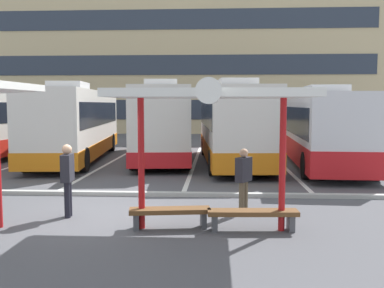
# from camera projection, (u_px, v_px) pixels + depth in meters

# --- Properties ---
(ground_plane) EXTENTS (160.00, 160.00, 0.00)m
(ground_plane) POSITION_uv_depth(u_px,v_px,m) (96.00, 215.00, 10.85)
(ground_plane) COLOR #515156
(terminal_building) EXTENTS (37.00, 12.62, 18.85)m
(terminal_building) POSITION_uv_depth(u_px,v_px,m) (188.00, 52.00, 45.42)
(terminal_building) COLOR #D1BC8C
(terminal_building) RESTS_ON ground
(coach_bus_1) EXTENTS (3.60, 11.36, 3.71)m
(coach_bus_1) POSITION_uv_depth(u_px,v_px,m) (76.00, 124.00, 21.33)
(coach_bus_1) COLOR silver
(coach_bus_1) RESTS_ON ground
(coach_bus_2) EXTENTS (3.59, 11.06, 3.83)m
(coach_bus_2) POSITION_uv_depth(u_px,v_px,m) (162.00, 122.00, 21.92)
(coach_bus_2) COLOR silver
(coach_bus_2) RESTS_ON ground
(coach_bus_3) EXTENTS (3.30, 10.21, 3.78)m
(coach_bus_3) POSITION_uv_depth(u_px,v_px,m) (233.00, 125.00, 20.00)
(coach_bus_3) COLOR silver
(coach_bus_3) RESTS_ON ground
(coach_bus_4) EXTENTS (3.28, 12.59, 3.50)m
(coach_bus_4) POSITION_uv_depth(u_px,v_px,m) (318.00, 129.00, 20.21)
(coach_bus_4) COLOR silver
(coach_bus_4) RESTS_ON ground
(lane_stripe_1) EXTENTS (0.16, 14.00, 0.01)m
(lane_stripe_1) POSITION_uv_depth(u_px,v_px,m) (30.00, 161.00, 20.99)
(lane_stripe_1) COLOR white
(lane_stripe_1) RESTS_ON ground
(lane_stripe_2) EXTENTS (0.16, 14.00, 0.01)m
(lane_stripe_2) POSITION_uv_depth(u_px,v_px,m) (112.00, 162.00, 20.77)
(lane_stripe_2) COLOR white
(lane_stripe_2) RESTS_ON ground
(lane_stripe_3) EXTENTS (0.16, 14.00, 0.01)m
(lane_stripe_3) POSITION_uv_depth(u_px,v_px,m) (195.00, 162.00, 20.55)
(lane_stripe_3) COLOR white
(lane_stripe_3) RESTS_ON ground
(lane_stripe_4) EXTENTS (0.16, 14.00, 0.01)m
(lane_stripe_4) POSITION_uv_depth(u_px,v_px,m) (280.00, 163.00, 20.33)
(lane_stripe_4) COLOR white
(lane_stripe_4) RESTS_ON ground
(lane_stripe_5) EXTENTS (0.16, 14.00, 0.01)m
(lane_stripe_5) POSITION_uv_depth(u_px,v_px,m) (367.00, 163.00, 20.11)
(lane_stripe_5) COLOR white
(lane_stripe_5) RESTS_ON ground
(waiting_shelter_1) EXTENTS (4.04, 5.07, 3.09)m
(waiting_shelter_1) POSITION_uv_depth(u_px,v_px,m) (211.00, 97.00, 9.04)
(waiting_shelter_1) COLOR red
(waiting_shelter_1) RESTS_ON ground
(bench_1) EXTENTS (1.81, 0.66, 0.45)m
(bench_1) POSITION_uv_depth(u_px,v_px,m) (170.00, 213.00, 9.62)
(bench_1) COLOR brown
(bench_1) RESTS_ON ground
(bench_2) EXTENTS (1.97, 0.53, 0.45)m
(bench_2) POSITION_uv_depth(u_px,v_px,m) (253.00, 215.00, 9.45)
(bench_2) COLOR brown
(bench_2) RESTS_ON ground
(platform_kerb) EXTENTS (44.00, 0.24, 0.12)m
(platform_kerb) POSITION_uv_depth(u_px,v_px,m) (116.00, 194.00, 13.10)
(platform_kerb) COLOR #ADADA8
(platform_kerb) RESTS_ON ground
(waiting_passenger_0) EXTENTS (0.26, 0.53, 1.76)m
(waiting_passenger_0) POSITION_uv_depth(u_px,v_px,m) (68.00, 175.00, 10.53)
(waiting_passenger_0) COLOR black
(waiting_passenger_0) RESTS_ON ground
(waiting_passenger_1) EXTENTS (0.45, 0.51, 1.63)m
(waiting_passenger_1) POSITION_uv_depth(u_px,v_px,m) (244.00, 176.00, 10.90)
(waiting_passenger_1) COLOR brown
(waiting_passenger_1) RESTS_ON ground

